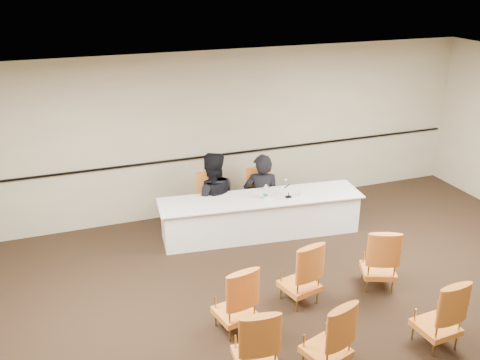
% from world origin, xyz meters
% --- Properties ---
extents(floor, '(10.00, 10.00, 0.00)m').
position_xyz_m(floor, '(0.00, 0.00, 0.00)').
color(floor, black).
rests_on(floor, ground).
extents(ceiling, '(10.00, 10.00, 0.00)m').
position_xyz_m(ceiling, '(0.00, 0.00, 3.00)').
color(ceiling, silver).
rests_on(ceiling, ground).
extents(wall_back, '(10.00, 0.04, 3.00)m').
position_xyz_m(wall_back, '(0.00, 4.00, 1.50)').
color(wall_back, '#B1A88B').
rests_on(wall_back, ground).
extents(wall_rail, '(9.80, 0.04, 0.03)m').
position_xyz_m(wall_rail, '(0.00, 3.96, 1.10)').
color(wall_rail, black).
rests_on(wall_rail, wall_back).
extents(panel_table, '(3.54, 1.19, 0.69)m').
position_xyz_m(panel_table, '(0.34, 2.75, 0.35)').
color(panel_table, white).
rests_on(panel_table, ground).
extents(panelist_main, '(0.77, 0.62, 1.82)m').
position_xyz_m(panelist_main, '(0.56, 3.26, 0.37)').
color(panelist_main, black).
rests_on(panelist_main, ground).
extents(panelist_main_chair, '(0.55, 0.55, 0.95)m').
position_xyz_m(panelist_main_chair, '(0.56, 3.26, 0.47)').
color(panelist_main_chair, orange).
rests_on(panelist_main_chair, ground).
extents(panelist_second, '(1.03, 0.86, 1.88)m').
position_xyz_m(panelist_second, '(-0.35, 3.36, 0.44)').
color(panelist_second, black).
rests_on(panelist_second, ground).
extents(panelist_second_chair, '(0.55, 0.55, 0.95)m').
position_xyz_m(panelist_second_chair, '(-0.35, 3.36, 0.47)').
color(panelist_second_chair, orange).
rests_on(panelist_second_chair, ground).
extents(papers, '(0.34, 0.28, 0.00)m').
position_xyz_m(papers, '(0.70, 2.62, 0.70)').
color(papers, white).
rests_on(papers, panel_table).
extents(microphone, '(0.11, 0.22, 0.30)m').
position_xyz_m(microphone, '(0.77, 2.58, 0.84)').
color(microphone, black).
rests_on(microphone, panel_table).
extents(water_bottle, '(0.08, 0.08, 0.25)m').
position_xyz_m(water_bottle, '(0.40, 2.69, 0.82)').
color(water_bottle, '#167E7C').
rests_on(water_bottle, panel_table).
extents(drinking_glass, '(0.08, 0.08, 0.10)m').
position_xyz_m(drinking_glass, '(0.44, 2.69, 0.74)').
color(drinking_glass, silver).
rests_on(drinking_glass, panel_table).
extents(coffee_cup, '(0.09, 0.09, 0.12)m').
position_xyz_m(coffee_cup, '(1.02, 2.58, 0.75)').
color(coffee_cup, white).
rests_on(coffee_cup, panel_table).
extents(aud_chair_front_left, '(0.59, 0.59, 0.95)m').
position_xyz_m(aud_chair_front_left, '(-0.96, 0.44, 0.47)').
color(aud_chair_front_left, orange).
rests_on(aud_chair_front_left, ground).
extents(aud_chair_front_mid, '(0.60, 0.60, 0.95)m').
position_xyz_m(aud_chair_front_mid, '(0.08, 0.72, 0.47)').
color(aud_chair_front_mid, orange).
rests_on(aud_chair_front_mid, ground).
extents(aud_chair_front_right, '(0.65, 0.65, 0.95)m').
position_xyz_m(aud_chair_front_right, '(1.32, 0.67, 0.47)').
color(aud_chair_front_right, orange).
rests_on(aud_chair_front_right, ground).
extents(aud_chair_back_left, '(0.55, 0.55, 0.95)m').
position_xyz_m(aud_chair_back_left, '(-1.03, -0.42, 0.47)').
color(aud_chair_back_left, orange).
rests_on(aud_chair_back_left, ground).
extents(aud_chair_back_mid, '(0.63, 0.63, 0.95)m').
position_xyz_m(aud_chair_back_mid, '(-0.22, -0.60, 0.47)').
color(aud_chair_back_mid, orange).
rests_on(aud_chair_back_mid, ground).
extents(aud_chair_back_right, '(0.54, 0.54, 0.95)m').
position_xyz_m(aud_chair_back_right, '(1.25, -0.67, 0.47)').
color(aud_chair_back_right, orange).
rests_on(aud_chair_back_right, ground).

